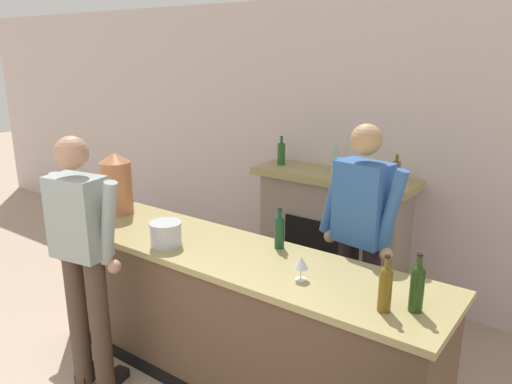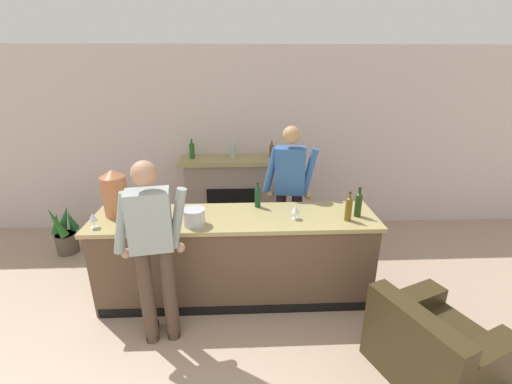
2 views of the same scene
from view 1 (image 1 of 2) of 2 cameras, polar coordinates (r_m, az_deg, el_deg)
wall_back_panel at (r=4.88m, az=9.13°, el=5.03°), size 12.00×0.07×2.75m
bar_counter at (r=3.59m, az=-3.15°, el=-13.94°), size 2.99×0.73×0.99m
fireplace_stone at (r=4.81m, az=8.68°, el=-4.63°), size 1.54×0.52×1.48m
potted_plant_corner at (r=5.90m, az=-14.64°, el=-4.17°), size 0.35×0.38×0.74m
person_customer at (r=3.47m, az=-19.19°, el=-6.92°), size 0.65×0.35×1.78m
person_bartender at (r=3.54m, az=11.79°, el=-5.39°), size 0.65×0.35×1.83m
copper_dispenser at (r=4.21m, az=-15.66°, el=1.01°), size 0.25×0.29×0.50m
ice_bucket_steel at (r=3.47m, az=-10.26°, el=-4.72°), size 0.23×0.23×0.17m
wine_bottle_port_short at (r=2.71m, az=17.94°, el=-10.16°), size 0.07×0.07×0.32m
wine_bottle_burgundy_dark at (r=3.37m, az=2.70°, el=-4.38°), size 0.07×0.07×0.28m
wine_bottle_chardonnay_pale at (r=2.66m, az=14.57°, el=-10.42°), size 0.07×0.07×0.31m
wine_glass_mid_counter at (r=2.93m, az=5.17°, el=-8.09°), size 0.09×0.09×0.15m
wine_glass_front_right at (r=4.18m, az=-19.82°, el=-1.50°), size 0.08×0.08×0.16m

